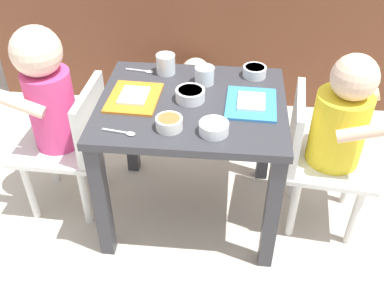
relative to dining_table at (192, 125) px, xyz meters
name	(u,v)px	position (x,y,z in m)	size (l,w,h in m)	color
ground_plane	(192,209)	(0.00, 0.00, -0.38)	(7.00, 7.00, 0.00)	beige
kitchen_cabinet_back	(211,2)	(0.00, 0.96, 0.06)	(2.09, 0.39, 0.89)	brown
dining_table	(192,125)	(0.00, 0.00, 0.00)	(0.59, 0.49, 0.47)	#333338
seated_child_left	(53,103)	(-0.45, 0.01, 0.05)	(0.29, 0.29, 0.70)	silver
seated_child_right	(336,126)	(0.45, 0.01, 0.02)	(0.31, 0.31, 0.65)	silver
dog	(173,91)	(-0.14, 0.54, -0.20)	(0.35, 0.40, 0.29)	beige
food_tray_left	(134,97)	(-0.18, 0.00, 0.10)	(0.16, 0.20, 0.02)	orange
food_tray_right	(251,103)	(0.18, 0.00, 0.10)	(0.16, 0.19, 0.02)	#388CD8
water_cup_left	(166,65)	(-0.11, 0.18, 0.12)	(0.07, 0.07, 0.07)	white
water_cup_right	(204,76)	(0.03, 0.12, 0.11)	(0.06, 0.06, 0.06)	white
cereal_bowl_left_side	(169,123)	(-0.05, -0.15, 0.11)	(0.08, 0.08, 0.03)	white
veggie_bowl_near	(190,94)	(-0.01, 0.01, 0.11)	(0.09, 0.09, 0.04)	white
cereal_bowl_right_side	(214,127)	(0.08, -0.16, 0.11)	(0.08, 0.08, 0.03)	white
veggie_bowl_far	(255,71)	(0.19, 0.18, 0.11)	(0.08, 0.08, 0.03)	white
spoon_by_left_tray	(122,132)	(-0.18, -0.18, 0.09)	(0.10, 0.03, 0.01)	silver
spoon_by_right_tray	(142,71)	(-0.19, 0.18, 0.09)	(0.10, 0.03, 0.01)	silver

